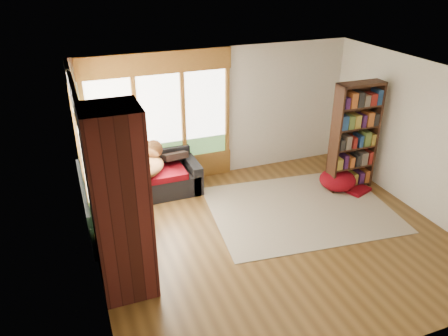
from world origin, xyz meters
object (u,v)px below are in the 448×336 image
object	(u,v)px
dog_tan	(148,160)
brick_chimney	(120,206)
sectional_sofa	(133,194)
dog_brindle	(127,187)
pouf	(338,179)
bookshelf	(354,137)
area_rug	(300,209)

from	to	relation	value
dog_tan	brick_chimney	bearing A→B (deg)	-160.26
sectional_sofa	dog_brindle	bearing A→B (deg)	-109.01
pouf	dog_brindle	xyz separation A→B (m)	(-4.02, 0.09, 0.57)
bookshelf	dog_tan	xyz separation A→B (m)	(-3.72, 0.99, -0.27)
brick_chimney	sectional_sofa	bearing A→B (deg)	77.71
brick_chimney	bookshelf	size ratio (longest dim) A/B	1.24
area_rug	pouf	world-z (taller)	pouf
sectional_sofa	bookshelf	xyz separation A→B (m)	(4.09, -0.70, 0.75)
brick_chimney	bookshelf	xyz separation A→B (m)	(4.54, 1.35, -0.25)
brick_chimney	sectional_sofa	size ratio (longest dim) A/B	1.18
bookshelf	dog_brindle	distance (m)	4.28
brick_chimney	area_rug	xyz separation A→B (m)	(3.23, 0.94, -1.29)
pouf	bookshelf	bearing A→B (deg)	-1.46
dog_brindle	area_rug	bearing A→B (deg)	-126.20
area_rug	bookshelf	bearing A→B (deg)	17.54
pouf	brick_chimney	bearing A→B (deg)	-162.43
sectional_sofa	pouf	world-z (taller)	sectional_sofa
brick_chimney	pouf	world-z (taller)	brick_chimney
sectional_sofa	dog_brindle	distance (m)	0.78
bookshelf	dog_tan	size ratio (longest dim) A/B	2.13
brick_chimney	dog_tan	world-z (taller)	brick_chimney
bookshelf	pouf	xyz separation A→B (m)	(-0.25, 0.01, -0.85)
area_rug	sectional_sofa	bearing A→B (deg)	158.33
dog_brindle	dog_tan	bearing A→B (deg)	-58.12
pouf	dog_tan	size ratio (longest dim) A/B	0.71
brick_chimney	area_rug	bearing A→B (deg)	16.21
sectional_sofa	bookshelf	bearing A→B (deg)	-12.54
brick_chimney	dog_tan	distance (m)	2.54
sectional_sofa	pouf	bearing A→B (deg)	-13.05
bookshelf	dog_tan	world-z (taller)	bookshelf
sectional_sofa	area_rug	world-z (taller)	sectional_sofa
sectional_sofa	dog_tan	xyz separation A→B (m)	(0.38, 0.29, 0.48)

